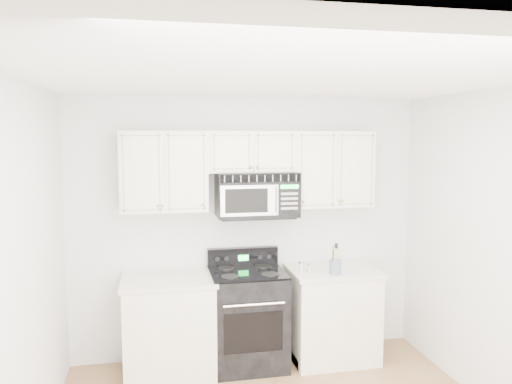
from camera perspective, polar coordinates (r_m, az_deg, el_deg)
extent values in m
cube|color=white|center=(3.28, 4.61, 12.99)|extent=(3.50, 3.50, 0.01)
cube|color=silver|center=(5.05, -1.01, -4.12)|extent=(3.50, 0.01, 2.60)
cube|color=silver|center=(3.37, -26.05, -10.14)|extent=(0.01, 3.50, 2.60)
cube|color=white|center=(4.90, -9.86, -15.01)|extent=(0.82, 0.63, 0.88)
cube|color=#EBE6CC|center=(4.75, -9.97, -9.84)|extent=(0.86, 0.65, 0.04)
cube|color=black|center=(5.09, -9.78, -18.93)|extent=(0.82, 0.55, 0.10)
cube|color=white|center=(5.19, 8.65, -13.77)|extent=(0.82, 0.63, 0.88)
cube|color=#EBE6CC|center=(5.05, 8.74, -8.86)|extent=(0.86, 0.65, 0.04)
cube|color=black|center=(5.37, 8.43, -17.54)|extent=(0.82, 0.55, 0.10)
cube|color=black|center=(4.98, -0.98, -14.34)|extent=(0.71, 0.61, 0.92)
cube|color=black|center=(4.70, -0.27, -15.77)|extent=(0.54, 0.01, 0.37)
cylinder|color=silver|center=(4.58, -0.21, -12.75)|extent=(0.56, 0.02, 0.02)
cube|color=black|center=(4.83, -0.99, -9.17)|extent=(0.71, 0.61, 0.02)
cube|color=black|center=(5.06, -1.54, -7.41)|extent=(0.71, 0.08, 0.19)
cube|color=#11F444|center=(5.02, -1.45, -7.53)|extent=(0.10, 0.00, 0.06)
cube|color=white|center=(4.73, -10.49, 2.33)|extent=(0.80, 0.33, 0.75)
cube|color=white|center=(5.03, 8.56, 2.61)|extent=(0.80, 0.33, 0.75)
cube|color=white|center=(4.80, -0.67, 4.65)|extent=(0.84, 0.33, 0.39)
sphere|color=gold|center=(4.57, -10.63, -1.53)|extent=(0.03, 0.03, 0.03)
sphere|color=gold|center=(4.59, -6.13, -1.42)|extent=(0.03, 0.03, 0.03)
sphere|color=gold|center=(4.77, 5.43, -1.11)|extent=(0.03, 0.03, 0.03)
sphere|color=gold|center=(4.89, 9.48, -0.99)|extent=(0.03, 0.03, 0.03)
sphere|color=gold|center=(4.62, -0.60, 2.90)|extent=(0.03, 0.03, 0.03)
sphere|color=gold|center=(4.63, 0.13, 2.91)|extent=(0.03, 0.03, 0.03)
cylinder|color=red|center=(4.63, -0.29, 2.23)|extent=(0.01, 0.00, 0.11)
sphere|color=gold|center=(4.63, -0.29, 1.50)|extent=(0.04, 0.04, 0.04)
cube|color=black|center=(4.81, 0.08, -0.24)|extent=(0.78, 0.39, 0.43)
cube|color=#A3A094|center=(4.61, 0.55, 1.57)|extent=(0.76, 0.01, 0.08)
cube|color=#ADADAD|center=(4.60, -0.73, -1.00)|extent=(0.54, 0.01, 0.29)
cube|color=black|center=(4.59, -1.08, -1.01)|extent=(0.40, 0.01, 0.23)
cube|color=black|center=(4.69, 3.82, -0.88)|extent=(0.21, 0.01, 0.29)
cube|color=#11F444|center=(4.67, 3.86, 0.61)|extent=(0.17, 0.00, 0.04)
cylinder|color=silver|center=(4.62, 2.49, -0.97)|extent=(0.02, 0.02, 0.25)
cylinder|color=slate|center=(4.84, 9.04, -8.46)|extent=(0.11, 0.11, 0.14)
cylinder|color=tan|center=(4.83, 9.40, -7.62)|extent=(0.01, 0.01, 0.24)
cylinder|color=black|center=(4.83, 8.78, -7.48)|extent=(0.01, 0.01, 0.26)
cylinder|color=tan|center=(4.79, 9.01, -7.52)|extent=(0.01, 0.01, 0.27)
cylinder|color=#ADAFBD|center=(4.84, 5.18, -8.65)|extent=(0.04, 0.04, 0.09)
cylinder|color=silver|center=(4.83, 5.19, -8.01)|extent=(0.05, 0.05, 0.02)
cylinder|color=#ADAFBD|center=(4.86, 6.11, -8.71)|extent=(0.04, 0.04, 0.07)
cylinder|color=silver|center=(4.85, 6.12, -8.20)|extent=(0.04, 0.04, 0.01)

